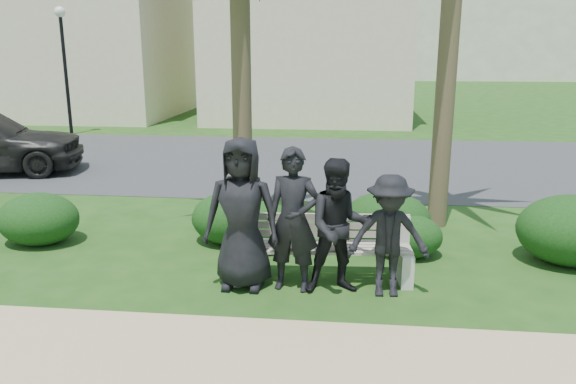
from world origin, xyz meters
name	(u,v)px	position (x,y,z in m)	size (l,w,h in m)	color
ground	(292,284)	(0.00, 0.00, 0.00)	(160.00, 160.00, 0.00)	#1A4212
footpath	(274,358)	(0.00, -1.80, 0.00)	(30.00, 1.60, 0.01)	tan
asphalt_street	(322,162)	(0.00, 8.00, 0.00)	(160.00, 8.00, 0.01)	#2D2D30
stucco_bldg_left	(64,31)	(-12.00, 18.00, 3.66)	(10.40, 8.40, 7.30)	beige
stucco_bldg_right	(311,30)	(-1.00, 18.00, 3.66)	(8.40, 8.40, 7.30)	beige
street_lamp	(63,48)	(-9.00, 12.00, 2.94)	(0.36, 0.36, 4.29)	black
park_bench	(320,253)	(0.35, 0.19, 0.37)	(2.38, 0.69, 0.82)	gray
man_a	(242,214)	(-0.61, -0.12, 0.96)	(0.94, 0.61, 1.92)	black
man_b	(293,220)	(0.03, -0.13, 0.90)	(0.66, 0.43, 1.81)	black
man_c	(339,227)	(0.59, -0.15, 0.84)	(0.82, 0.64, 1.69)	black
man_d	(389,236)	(1.19, -0.19, 0.76)	(0.98, 0.56, 1.52)	black
hedge_a	(38,217)	(-4.07, 1.16, 0.41)	(1.25, 1.04, 0.82)	#10330E
hedge_b	(232,217)	(-1.09, 1.52, 0.41)	(1.26, 1.04, 0.82)	#10330E
hedge_c	(262,225)	(-0.59, 1.30, 0.37)	(1.13, 0.93, 0.74)	#10330E
hedge_d	(387,219)	(1.29, 1.58, 0.44)	(1.34, 1.11, 0.87)	#10330E
hedge_e	(409,235)	(1.59, 1.20, 0.32)	(0.98, 0.81, 0.64)	#10330E
hedge_f	(573,228)	(3.85, 1.19, 0.50)	(1.54, 1.27, 1.00)	#10330E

